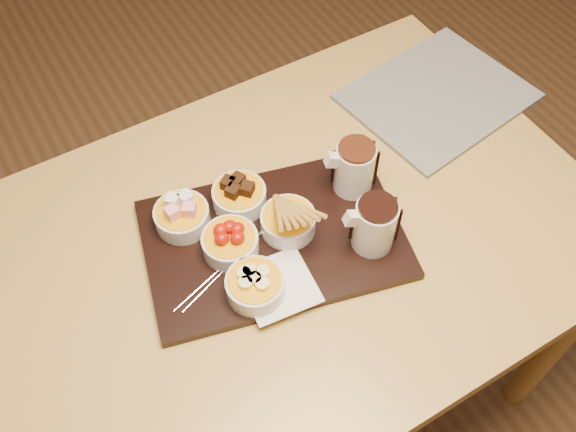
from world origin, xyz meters
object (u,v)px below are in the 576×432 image
serving_board (274,239)px  bowl_strawberries (230,243)px  dining_table (282,266)px  pitcher_milk_chocolate (354,168)px  newspaper (437,96)px  pitcher_dark_chocolate (375,225)px

serving_board → bowl_strawberries: size_ratio=4.60×
dining_table → pitcher_milk_chocolate: 0.24m
bowl_strawberries → newspaper: bearing=12.7°
serving_board → pitcher_milk_chocolate: pitcher_milk_chocolate is taller
pitcher_dark_chocolate → bowl_strawberries: bearing=167.3°
pitcher_dark_chocolate → newspaper: bearing=49.3°
bowl_strawberries → serving_board: bearing=-10.6°
dining_table → pitcher_dark_chocolate: pitcher_dark_chocolate is taller
pitcher_dark_chocolate → pitcher_milk_chocolate: (0.04, 0.12, 0.00)m
serving_board → pitcher_dark_chocolate: pitcher_dark_chocolate is taller
dining_table → serving_board: size_ratio=2.61×
serving_board → bowl_strawberries: bowl_strawberries is taller
dining_table → newspaper: (0.47, 0.14, 0.10)m
newspaper → pitcher_dark_chocolate: bearing=-153.1°
dining_table → pitcher_dark_chocolate: size_ratio=11.82×
dining_table → serving_board: (-0.02, 0.00, 0.11)m
bowl_strawberries → pitcher_milk_chocolate: bearing=2.2°
bowl_strawberries → pitcher_dark_chocolate: bearing=-26.8°
pitcher_dark_chocolate → newspaper: 0.42m
bowl_strawberries → newspaper: bowl_strawberries is taller
bowl_strawberries → pitcher_milk_chocolate: pitcher_milk_chocolate is taller
bowl_strawberries → pitcher_milk_chocolate: (0.27, 0.01, 0.03)m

